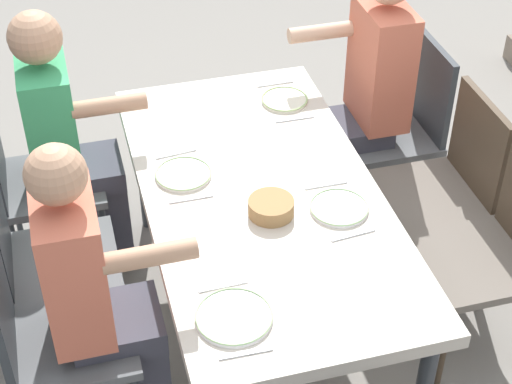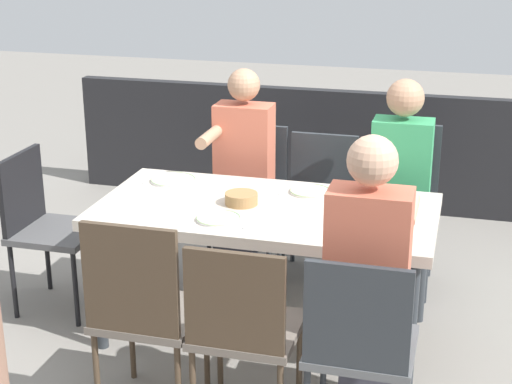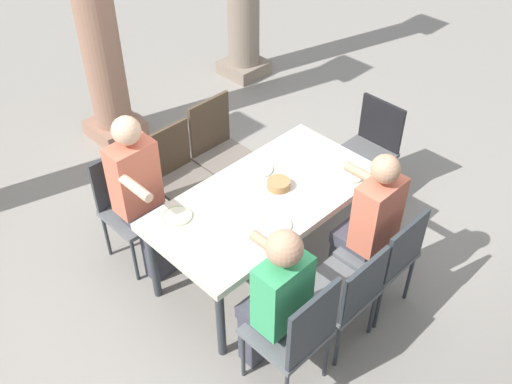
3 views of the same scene
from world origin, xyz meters
The scene contains 26 objects.
ground_plane centered at (0.00, 0.00, 0.00)m, with size 16.00×16.00×0.00m, color gray.
dining_table centered at (0.00, 0.00, 0.67)m, with size 1.73×0.89×0.73m.
chair_west_north centered at (-0.61, 0.86, 0.52)m, with size 0.44×0.44×0.90m.
chair_west_south centered at (-0.61, -0.87, 0.55)m, with size 0.44×0.44×0.97m.
chair_mid_north centered at (-0.12, 0.86, 0.52)m, with size 0.44×0.44×0.90m.
chair_mid_south centered at (-0.12, -0.86, 0.50)m, with size 0.44×0.44×0.87m.
chair_east_north centered at (0.32, 0.87, 0.55)m, with size 0.44×0.44×0.97m.
chair_east_south centered at (0.32, -0.86, 0.53)m, with size 0.44×0.44×0.90m.
chair_head_east centered at (1.29, 0.00, 0.53)m, with size 0.44×0.44×0.91m.
diner_woman_green centered at (-0.61, -0.67, 0.69)m, with size 0.35×0.50×1.28m.
diner_man_white centered at (0.33, -0.67, 0.69)m, with size 0.35×0.49×1.30m.
diner_guest_third centered at (-0.62, 0.66, 0.72)m, with size 0.35×0.49×1.34m.
patio_railing centered at (0.00, -2.12, 0.45)m, with size 4.13×0.10×0.90m, color black.
plate_0 centered at (-0.59, 0.27, 0.74)m, with size 0.21×0.21×0.02m.
fork_0 centered at (-0.74, 0.27, 0.74)m, with size 0.02×0.17×0.01m, color silver.
spoon_0 centered at (-0.44, 0.27, 0.74)m, with size 0.02×0.17×0.01m, color silver.
plate_1 centered at (-0.18, -0.27, 0.74)m, with size 0.22×0.22×0.02m.
fork_1 centered at (-0.33, -0.27, 0.74)m, with size 0.02×0.17×0.01m, color silver.
spoon_1 centered at (-0.03, -0.27, 0.74)m, with size 0.02×0.17×0.01m, color silver.
plate_2 centered at (0.17, 0.25, 0.74)m, with size 0.22×0.22×0.02m.
fork_2 centered at (0.02, 0.25, 0.74)m, with size 0.02×0.17×0.01m, color silver.
spoon_2 centered at (0.32, 0.25, 0.74)m, with size 0.02×0.17×0.01m, color silver.
plate_3 centered at (0.60, -0.26, 0.74)m, with size 0.25×0.25×0.02m.
fork_3 centered at (0.45, -0.26, 0.74)m, with size 0.02×0.17×0.01m, color silver.
spoon_3 centered at (0.75, -0.26, 0.74)m, with size 0.02×0.17×0.01m, color silver.
bread_basket centered at (0.13, 0.00, 0.76)m, with size 0.17×0.17×0.06m, color #9E7547.
Camera 2 is at (-0.96, 3.75, 2.15)m, focal length 56.45 mm.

